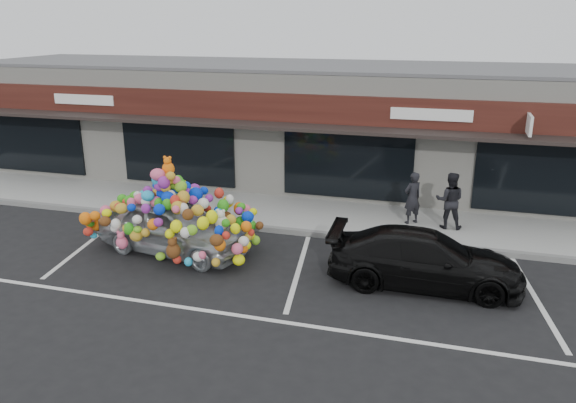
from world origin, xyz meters
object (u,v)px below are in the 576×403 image
(black_sedan, at_px, (425,259))
(pedestrian_b, at_px, (450,200))
(toy_car, at_px, (173,221))
(pedestrian_a, at_px, (412,198))

(black_sedan, xyz_separation_m, pedestrian_b, (0.47, 3.63, 0.33))
(toy_car, relative_size, black_sedan, 1.06)
(black_sedan, bearing_deg, toy_car, 86.92)
(pedestrian_a, xyz_separation_m, pedestrian_b, (1.04, -0.10, 0.04))
(black_sedan, relative_size, pedestrian_b, 2.69)
(toy_car, distance_m, pedestrian_a, 6.84)
(toy_car, relative_size, pedestrian_b, 2.85)
(pedestrian_a, bearing_deg, black_sedan, 57.83)
(toy_car, distance_m, pedestrian_b, 7.70)
(pedestrian_a, distance_m, pedestrian_b, 1.05)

